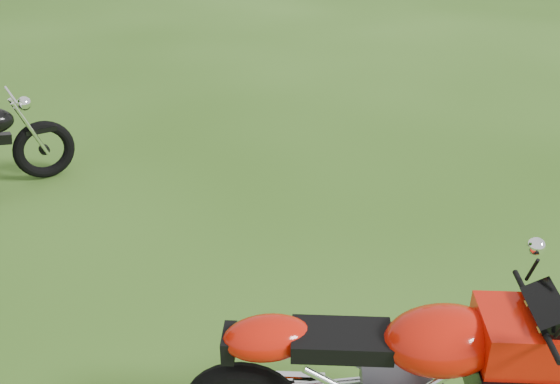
{
  "coord_description": "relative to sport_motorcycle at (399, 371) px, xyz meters",
  "views": [
    {
      "loc": [
        -0.92,
        -4.38,
        3.09
      ],
      "look_at": [
        -0.21,
        0.4,
        0.54
      ],
      "focal_mm": 40.0,
      "sensor_mm": 36.0,
      "label": 1
    }
  ],
  "objects": [
    {
      "name": "ground",
      "position": [
        -0.08,
        2.0,
        -0.68
      ],
      "size": [
        120.0,
        120.0,
        0.0
      ],
      "primitive_type": "plane",
      "color": "#26490F",
      "rests_on": "ground"
    },
    {
      "name": "sport_motorcycle",
      "position": [
        0.0,
        0.0,
        0.0
      ],
      "size": [
        2.34,
        1.0,
        1.37
      ],
      "primitive_type": null,
      "rotation": [
        0.0,
        0.0,
        -0.2
      ],
      "color": "red",
      "rests_on": "ground"
    }
  ]
}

